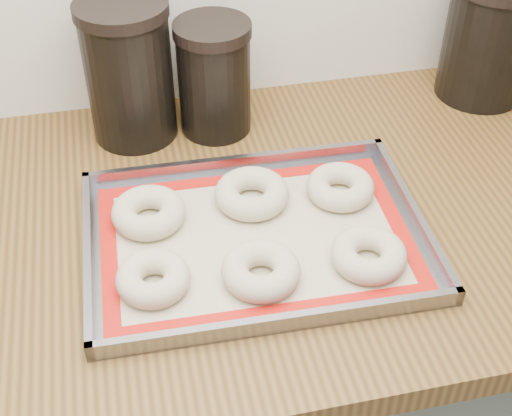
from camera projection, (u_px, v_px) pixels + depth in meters
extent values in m
cube|color=#5C685B|center=(342.00, 383.00, 1.36)|extent=(3.00, 0.65, 0.86)
cube|color=brown|center=(366.00, 204.00, 1.07)|extent=(3.06, 0.68, 0.04)
cube|color=gray|center=(256.00, 240.00, 0.98)|extent=(0.47, 0.34, 0.00)
cube|color=gray|center=(236.00, 163.00, 1.09)|extent=(0.46, 0.02, 0.02)
cube|color=gray|center=(281.00, 323.00, 0.85)|extent=(0.46, 0.02, 0.02)
cube|color=gray|center=(88.00, 255.00, 0.94)|extent=(0.02, 0.33, 0.02)
cube|color=gray|center=(413.00, 213.00, 1.00)|extent=(0.02, 0.33, 0.02)
cube|color=#C6B793|center=(256.00, 239.00, 0.97)|extent=(0.43, 0.30, 0.00)
cube|color=red|center=(239.00, 178.00, 1.07)|extent=(0.42, 0.03, 0.00)
cube|color=red|center=(277.00, 311.00, 0.87)|extent=(0.42, 0.03, 0.00)
cube|color=red|center=(109.00, 257.00, 0.95)|extent=(0.03, 0.25, 0.00)
cube|color=red|center=(395.00, 220.00, 1.00)|extent=(0.03, 0.25, 0.00)
torus|color=beige|center=(153.00, 278.00, 0.89)|extent=(0.11, 0.11, 0.03)
torus|color=beige|center=(261.00, 271.00, 0.90)|extent=(0.12, 0.12, 0.04)
torus|color=beige|center=(369.00, 255.00, 0.93)|extent=(0.11, 0.11, 0.03)
torus|color=beige|center=(149.00, 212.00, 0.99)|extent=(0.11, 0.11, 0.03)
torus|color=beige|center=(252.00, 194.00, 1.02)|extent=(0.11, 0.11, 0.04)
torus|color=beige|center=(340.00, 187.00, 1.03)|extent=(0.12, 0.12, 0.03)
cylinder|color=black|center=(130.00, 77.00, 1.11)|extent=(0.13, 0.13, 0.21)
cylinder|color=black|center=(121.00, 9.00, 1.03)|extent=(0.14, 0.14, 0.02)
cylinder|color=black|center=(214.00, 83.00, 1.13)|extent=(0.11, 0.11, 0.17)
cylinder|color=black|center=(212.00, 29.00, 1.07)|extent=(0.12, 0.12, 0.02)
cylinder|color=black|center=(488.00, 43.00, 1.21)|extent=(0.15, 0.15, 0.19)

